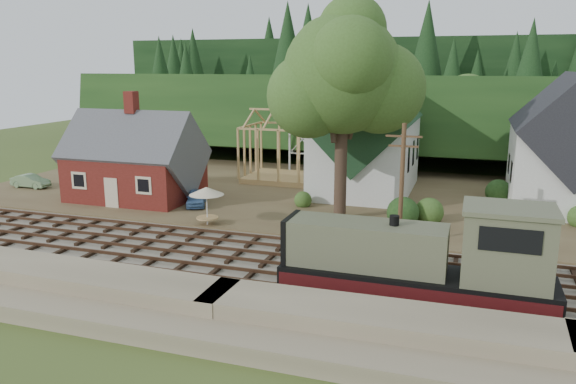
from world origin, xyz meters
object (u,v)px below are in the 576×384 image
(car_green, at_px, (31,181))
(patio_set, at_px, (207,193))
(car_blue, at_px, (196,198))
(locomotive, at_px, (425,262))

(car_green, height_order, patio_set, patio_set)
(car_blue, relative_size, patio_set, 1.35)
(patio_set, bearing_deg, car_green, 164.31)
(car_blue, bearing_deg, locomotive, -59.00)
(car_blue, height_order, patio_set, patio_set)
(locomotive, height_order, car_blue, locomotive)
(car_green, distance_m, patio_set, 21.95)
(car_green, bearing_deg, car_blue, -93.89)
(locomotive, height_order, car_green, locomotive)
(car_blue, relative_size, car_green, 1.00)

